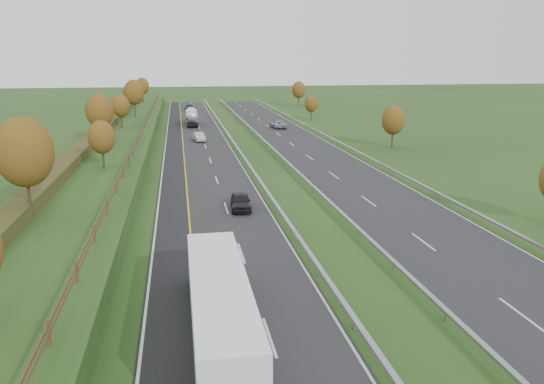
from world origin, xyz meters
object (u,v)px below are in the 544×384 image
(box_lorry, at_px, (218,304))
(car_silver_mid, at_px, (199,137))
(car_small_far, at_px, (189,107))
(car_oncoming, at_px, (278,124))
(road_tanker, at_px, (192,116))
(car_dark_near, at_px, (241,201))

(box_lorry, relative_size, car_silver_mid, 3.64)
(car_small_far, bearing_deg, car_oncoming, -62.82)
(road_tanker, bearing_deg, car_dark_near, -87.73)
(box_lorry, distance_m, road_tanker, 89.15)
(road_tanker, height_order, car_oncoming, road_tanker)
(box_lorry, bearing_deg, road_tanker, 89.19)
(box_lorry, bearing_deg, car_silver_mid, 88.46)
(road_tanker, relative_size, car_oncoming, 2.06)
(box_lorry, distance_m, car_dark_near, 24.26)
(car_dark_near, distance_m, car_silver_mid, 42.54)
(car_small_far, distance_m, car_oncoming, 43.77)
(box_lorry, relative_size, road_tanker, 1.45)
(road_tanker, height_order, car_silver_mid, road_tanker)
(car_small_far, xyz_separation_m, car_oncoming, (16.71, -40.45, -0.02))
(box_lorry, distance_m, car_small_far, 121.53)
(car_small_far, height_order, car_oncoming, car_small_far)
(car_dark_near, relative_size, car_oncoming, 0.83)
(road_tanker, xyz_separation_m, car_oncoming, (16.89, -8.08, -1.07))
(box_lorry, relative_size, car_dark_near, 3.62)
(car_silver_mid, relative_size, car_small_far, 0.84)
(car_dark_near, bearing_deg, road_tanker, 95.98)
(car_dark_near, bearing_deg, car_silver_mid, 96.48)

